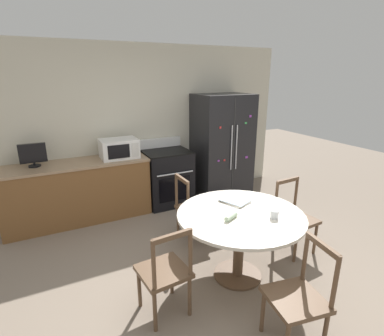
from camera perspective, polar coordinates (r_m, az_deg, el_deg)
The scene contains 15 objects.
ground_plane at distance 3.42m, azimuth 6.91°, elevation -21.17°, with size 14.00×14.00×0.00m, color gray.
back_wall at distance 5.15m, azimuth -9.19°, elevation 7.99°, with size 5.20×0.10×2.60m.
kitchen_counter at distance 4.80m, azimuth -20.80°, elevation -4.19°, with size 2.07×0.64×0.90m.
refrigerator at distance 5.39m, azimuth 5.73°, elevation 4.24°, with size 0.95×0.74×1.80m.
oven_range at distance 5.08m, azimuth -4.77°, elevation -1.68°, with size 0.75×0.68×1.08m.
microwave at distance 4.70m, azimuth -13.74°, elevation 3.64°, with size 0.55×0.40×0.29m.
countertop_tv at distance 4.65m, azimuth -28.05°, elevation 2.29°, with size 0.35×0.16×0.33m.
dining_table at distance 3.22m, azimuth 9.13°, elevation -10.60°, with size 1.32×1.32×0.76m.
dining_chair_left at distance 2.84m, azimuth -5.21°, elevation -19.23°, with size 0.45×0.45×0.90m.
dining_chair_far at distance 3.96m, azimuth 0.22°, elevation -7.84°, with size 0.42×0.42×0.90m.
dining_chair_right at distance 3.93m, azimuth 18.91°, elevation -9.05°, with size 0.44×0.44×0.90m.
dining_chair_near at distance 2.72m, azimuth 19.64°, elevation -22.28°, with size 0.48×0.48×0.90m.
candle_glass at distance 3.12m, azimuth 15.42°, elevation -8.58°, with size 0.08×0.08×0.08m.
folded_napkin at distance 3.02m, azimuth 7.45°, elevation -9.17°, with size 0.17×0.12×0.05m.
mail_stack at distance 3.41m, azimuth 8.11°, elevation -6.23°, with size 0.32×0.36×0.02m.
Camera 1 is at (-1.54, -2.19, 2.13)m, focal length 28.00 mm.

